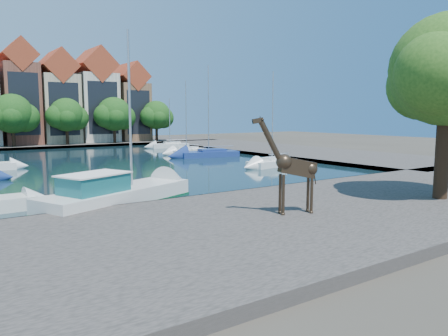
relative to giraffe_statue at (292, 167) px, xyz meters
name	(u,v)px	position (x,y,z in m)	size (l,w,h in m)	color
ground	(245,196)	(2.43, 6.97, -2.84)	(160.00, 160.00, 0.00)	#38332B
water_basin	(114,163)	(2.43, 30.97, -2.80)	(38.00, 50.00, 0.08)	black
near_quay	(326,212)	(2.43, -0.03, -2.59)	(50.00, 14.00, 0.50)	#4D4642
far_quay	(47,145)	(2.43, 62.97, -2.59)	(60.00, 16.00, 0.50)	#4D4642
right_quay	(283,150)	(27.43, 30.97, -2.59)	(14.00, 52.00, 0.50)	#4D4642
townhouse_center	(19,96)	(-1.57, 62.96, 5.52)	(5.44, 9.18, 16.93)	brown
townhouse_east_inner	(57,101)	(4.43, 62.96, 4.89)	(5.94, 9.18, 15.79)	tan
townhouse_east_mid	(95,99)	(10.93, 62.96, 5.26)	(6.43, 9.18, 16.65)	beige
townhouse_east_end	(129,105)	(17.43, 62.96, 4.27)	(5.44, 9.18, 14.43)	brown
far_tree_mid_west	(13,115)	(-3.46, 57.47, 2.45)	(7.80, 6.00, 8.00)	#332114
far_tree_mid_east	(67,116)	(4.53, 57.47, 2.29)	(7.02, 5.40, 7.52)	#332114
far_tree_east	(115,115)	(12.54, 57.47, 2.40)	(7.54, 5.80, 7.84)	#332114
far_tree_far_east	(157,116)	(20.53, 57.47, 2.24)	(6.76, 5.20, 7.36)	#332114
giraffe_statue	(292,167)	(0.00, 0.00, 0.00)	(3.24, 1.45, 4.76)	#332619
motorsailer	(114,192)	(-5.88, 8.84, -1.97)	(10.28, 6.55, 10.31)	silver
sailboat_right_a	(272,161)	(14.43, 18.22, -2.25)	(6.07, 3.00, 9.58)	silver
sailboat_right_b	(209,153)	(14.58, 30.54, -2.23)	(7.78, 3.83, 11.30)	navy
sailboat_right_c	(186,150)	(14.43, 35.93, -2.26)	(6.04, 3.06, 9.77)	silver
sailboat_right_d	(170,145)	(17.43, 46.49, -2.25)	(6.09, 3.22, 7.83)	silver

